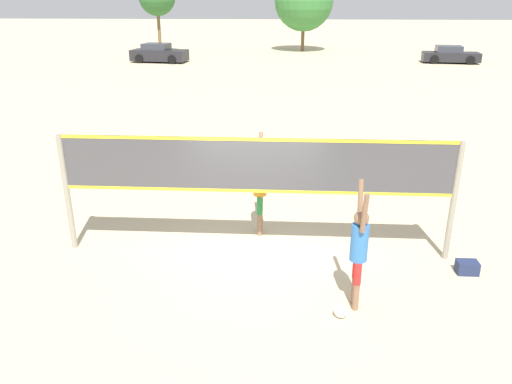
{
  "coord_description": "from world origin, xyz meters",
  "views": [
    {
      "loc": [
        0.54,
        -8.87,
        4.84
      ],
      "look_at": [
        0.0,
        0.0,
        1.31
      ],
      "focal_mm": 35.0,
      "sensor_mm": 36.0,
      "label": 1
    }
  ],
  "objects_px": {
    "volleyball_net": "(256,173)",
    "gear_bag": "(467,267)",
    "tree_left_cluster": "(304,1)",
    "player_blocker": "(260,183)",
    "parked_car_near": "(450,55)",
    "player_spiker": "(359,245)",
    "volleyball": "(341,311)",
    "parked_car_mid": "(159,54)"
  },
  "relations": [
    {
      "from": "parked_car_mid",
      "to": "tree_left_cluster",
      "type": "distance_m",
      "value": 14.51
    },
    {
      "from": "player_spiker",
      "to": "volleyball_net",
      "type": "bearing_deg",
      "value": 45.13
    },
    {
      "from": "player_spiker",
      "to": "gear_bag",
      "type": "bearing_deg",
      "value": -61.95
    },
    {
      "from": "volleyball_net",
      "to": "volleyball",
      "type": "xyz_separation_m",
      "value": [
        1.49,
        -2.07,
        -1.58
      ]
    },
    {
      "from": "volleyball",
      "to": "player_spiker",
      "type": "bearing_deg",
      "value": 52.17
    },
    {
      "from": "parked_car_near",
      "to": "volleyball_net",
      "type": "bearing_deg",
      "value": -105.4
    },
    {
      "from": "volleyball",
      "to": "parked_car_mid",
      "type": "bearing_deg",
      "value": 108.63
    },
    {
      "from": "gear_bag",
      "to": "parked_car_near",
      "type": "bearing_deg",
      "value": 74.2
    },
    {
      "from": "volleyball_net",
      "to": "volleyball",
      "type": "bearing_deg",
      "value": -54.27
    },
    {
      "from": "volleyball_net",
      "to": "parked_car_mid",
      "type": "xyz_separation_m",
      "value": [
        -9.22,
        29.7,
        -1.05
      ]
    },
    {
      "from": "player_spiker",
      "to": "parked_car_mid",
      "type": "xyz_separation_m",
      "value": [
        -10.97,
        31.44,
        -0.5
      ]
    },
    {
      "from": "volleyball",
      "to": "tree_left_cluster",
      "type": "distance_m",
      "value": 40.57
    },
    {
      "from": "tree_left_cluster",
      "to": "parked_car_mid",
      "type": "bearing_deg",
      "value": -142.33
    },
    {
      "from": "gear_bag",
      "to": "tree_left_cluster",
      "type": "height_order",
      "value": "tree_left_cluster"
    },
    {
      "from": "player_blocker",
      "to": "parked_car_near",
      "type": "relative_size",
      "value": 0.51
    },
    {
      "from": "parked_car_near",
      "to": "tree_left_cluster",
      "type": "relative_size",
      "value": 0.62
    },
    {
      "from": "player_spiker",
      "to": "player_blocker",
      "type": "relative_size",
      "value": 0.98
    },
    {
      "from": "parked_car_near",
      "to": "tree_left_cluster",
      "type": "distance_m",
      "value": 13.83
    },
    {
      "from": "gear_bag",
      "to": "parked_car_mid",
      "type": "relative_size",
      "value": 0.09
    },
    {
      "from": "volleyball_net",
      "to": "gear_bag",
      "type": "distance_m",
      "value": 4.3
    },
    {
      "from": "gear_bag",
      "to": "parked_car_mid",
      "type": "distance_m",
      "value": 33.01
    },
    {
      "from": "volleyball_net",
      "to": "player_spiker",
      "type": "distance_m",
      "value": 2.53
    },
    {
      "from": "player_spiker",
      "to": "parked_car_near",
      "type": "xyz_separation_m",
      "value": [
        11.05,
        32.36,
        -0.56
      ]
    },
    {
      "from": "tree_left_cluster",
      "to": "volleyball",
      "type": "bearing_deg",
      "value": -90.57
    },
    {
      "from": "volleyball_net",
      "to": "gear_bag",
      "type": "xyz_separation_m",
      "value": [
        3.97,
        -0.56,
        -1.57
      ]
    },
    {
      "from": "volleyball",
      "to": "parked_car_near",
      "type": "distance_m",
      "value": 34.6
    },
    {
      "from": "volleyball",
      "to": "tree_left_cluster",
      "type": "xyz_separation_m",
      "value": [
        0.4,
        40.35,
        4.17
      ]
    },
    {
      "from": "volleyball_net",
      "to": "tree_left_cluster",
      "type": "bearing_deg",
      "value": 87.17
    },
    {
      "from": "player_blocker",
      "to": "parked_car_near",
      "type": "bearing_deg",
      "value": 156.76
    },
    {
      "from": "volleyball_net",
      "to": "parked_car_near",
      "type": "relative_size",
      "value": 1.77
    },
    {
      "from": "player_spiker",
      "to": "player_blocker",
      "type": "bearing_deg",
      "value": 33.09
    },
    {
      "from": "parked_car_mid",
      "to": "volleyball",
      "type": "bearing_deg",
      "value": -63.5
    },
    {
      "from": "volleyball_net",
      "to": "parked_car_near",
      "type": "height_order",
      "value": "volleyball_net"
    },
    {
      "from": "gear_bag",
      "to": "tree_left_cluster",
      "type": "xyz_separation_m",
      "value": [
        -2.08,
        38.84,
        4.16
      ]
    },
    {
      "from": "volleyball",
      "to": "player_blocker",
      "type": "bearing_deg",
      "value": 116.21
    },
    {
      "from": "gear_bag",
      "to": "tree_left_cluster",
      "type": "relative_size",
      "value": 0.06
    },
    {
      "from": "parked_car_mid",
      "to": "tree_left_cluster",
      "type": "bearing_deg",
      "value": 45.53
    },
    {
      "from": "player_blocker",
      "to": "gear_bag",
      "type": "xyz_separation_m",
      "value": [
        3.94,
        -1.46,
        -1.03
      ]
    },
    {
      "from": "volleyball",
      "to": "parked_car_near",
      "type": "bearing_deg",
      "value": 70.93
    },
    {
      "from": "volleyball_net",
      "to": "player_spiker",
      "type": "xyz_separation_m",
      "value": [
        1.75,
        -1.74,
        -0.56
      ]
    },
    {
      "from": "gear_bag",
      "to": "player_spiker",
      "type": "bearing_deg",
      "value": -151.95
    },
    {
      "from": "parked_car_near",
      "to": "parked_car_mid",
      "type": "xyz_separation_m",
      "value": [
        -22.01,
        -0.92,
        0.06
      ]
    }
  ]
}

